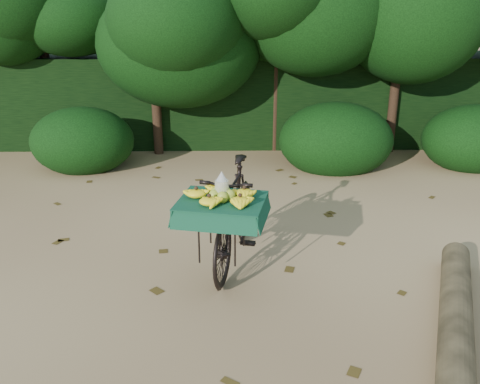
{
  "coord_description": "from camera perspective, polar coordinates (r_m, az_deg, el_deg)",
  "views": [
    {
      "loc": [
        -0.37,
        -4.48,
        2.79
      ],
      "look_at": [
        -0.28,
        0.63,
        0.88
      ],
      "focal_mm": 38.0,
      "sensor_mm": 36.0,
      "label": 1
    }
  ],
  "objects": [
    {
      "name": "fallen_log",
      "position": [
        4.5,
        23.07,
        -17.46
      ],
      "size": [
        1.83,
        3.83,
        0.29
      ],
      "primitive_type": "cylinder",
      "rotation": [
        1.57,
        0.0,
        -0.4
      ],
      "color": "brown",
      "rests_on": "ground"
    },
    {
      "name": "ground",
      "position": [
        5.29,
        3.19,
        -11.43
      ],
      "size": [
        80.0,
        80.0,
        0.0
      ],
      "primitive_type": "plane",
      "color": "tan",
      "rests_on": "ground"
    },
    {
      "name": "leaf_litter",
      "position": [
        5.85,
        2.74,
        -8.03
      ],
      "size": [
        7.0,
        7.3,
        0.01
      ],
      "primitive_type": null,
      "color": "#463512",
      "rests_on": "ground"
    },
    {
      "name": "bush_clumps",
      "position": [
        9.13,
        4.49,
        5.51
      ],
      "size": [
        8.8,
        1.7,
        0.9
      ],
      "primitive_type": null,
      "color": "black",
      "rests_on": "ground"
    },
    {
      "name": "vendor_bicycle",
      "position": [
        5.65,
        -0.71,
        -2.38
      ],
      "size": [
        1.08,
        2.02,
        1.17
      ],
      "rotation": [
        0.0,
        0.0,
        -0.21
      ],
      "color": "black",
      "rests_on": "ground"
    },
    {
      "name": "hedge_backdrop",
      "position": [
        10.95,
        0.93,
        10.48
      ],
      "size": [
        26.0,
        1.8,
        1.8
      ],
      "primitive_type": "cube",
      "color": "black",
      "rests_on": "ground"
    },
    {
      "name": "tree_row",
      "position": [
        10.01,
        -2.74,
        15.88
      ],
      "size": [
        14.5,
        2.0,
        4.0
      ],
      "primitive_type": null,
      "color": "black",
      "rests_on": "ground"
    }
  ]
}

